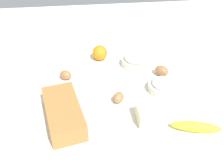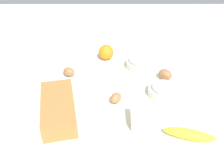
# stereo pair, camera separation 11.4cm
# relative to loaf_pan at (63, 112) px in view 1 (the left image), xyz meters

# --- Properties ---
(ground_plane) EXTENTS (2.40, 2.40, 0.02)m
(ground_plane) POSITION_rel_loaf_pan_xyz_m (0.16, -0.22, -0.05)
(ground_plane) COLOR silver
(loaf_pan) EXTENTS (0.30, 0.18, 0.08)m
(loaf_pan) POSITION_rel_loaf_pan_xyz_m (0.00, 0.00, 0.00)
(loaf_pan) COLOR #B77A3D
(loaf_pan) RESTS_ON ground_plane
(flour_bowl) EXTENTS (0.15, 0.15, 0.07)m
(flour_bowl) POSITION_rel_loaf_pan_xyz_m (0.37, -0.37, -0.01)
(flour_bowl) COLOR silver
(flour_bowl) RESTS_ON ground_plane
(sugar_bowl) EXTENTS (0.13, 0.13, 0.06)m
(sugar_bowl) POSITION_rel_loaf_pan_xyz_m (0.13, -0.45, -0.01)
(sugar_bowl) COLOR silver
(sugar_bowl) RESTS_ON ground_plane
(banana) EXTENTS (0.09, 0.19, 0.04)m
(banana) POSITION_rel_loaf_pan_xyz_m (-0.12, -0.50, -0.02)
(banana) COLOR yellow
(banana) RESTS_ON ground_plane
(orange_fruit) EXTENTS (0.08, 0.08, 0.08)m
(orange_fruit) POSITION_rel_loaf_pan_xyz_m (0.46, -0.19, -0.00)
(orange_fruit) COLOR orange
(orange_fruit) RESTS_ON ground_plane
(butter_block) EXTENTS (0.09, 0.06, 0.06)m
(butter_block) POSITION_rel_loaf_pan_xyz_m (-0.05, -0.32, -0.01)
(butter_block) COLOR #F4EDB2
(butter_block) RESTS_ON ground_plane
(egg_near_butter) EXTENTS (0.07, 0.07, 0.05)m
(egg_near_butter) POSITION_rel_loaf_pan_xyz_m (0.29, -0.00, -0.02)
(egg_near_butter) COLOR #A46E43
(egg_near_butter) RESTS_ON ground_plane
(egg_beside_bowl) EXTENTS (0.07, 0.07, 0.04)m
(egg_beside_bowl) POSITION_rel_loaf_pan_xyz_m (0.09, -0.23, -0.02)
(egg_beside_bowl) COLOR #AE7647
(egg_beside_bowl) RESTS_ON ground_plane
(egg_loose) EXTENTS (0.09, 0.09, 0.05)m
(egg_loose) POSITION_rel_loaf_pan_xyz_m (0.26, -0.48, -0.02)
(egg_loose) COLOR #A16C41
(egg_loose) RESTS_ON ground_plane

